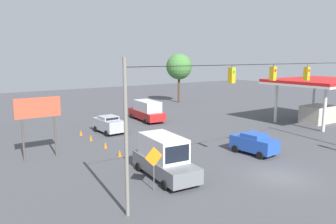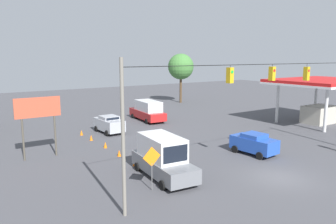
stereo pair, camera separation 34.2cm
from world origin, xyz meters
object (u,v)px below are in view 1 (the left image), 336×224
(roadside_billboard, at_px, (38,114))
(work_zone_sign, at_px, (154,160))
(traffic_cone_fourth, at_px, (105,145))
(box_truck_grey_parked_shoulder, at_px, (164,157))
(traffic_cone_farthest, at_px, (81,133))
(tree_horizon_right, at_px, (179,67))
(gas_station, at_px, (319,91))
(sedan_silver_withflow_far, at_px, (109,124))
(overhead_signal_span, at_px, (272,101))
(sedan_blue_crossing_near, at_px, (254,143))
(traffic_cone_third, at_px, (120,153))
(box_truck_red_oncoming_deep, at_px, (147,111))
(traffic_cone_second, at_px, (136,162))
(traffic_cone_fifth, at_px, (91,138))
(traffic_cone_nearest, at_px, (160,173))

(roadside_billboard, distance_m, work_zone_sign, 11.84)
(traffic_cone_fourth, bearing_deg, box_truck_grey_parked_shoulder, 92.68)
(traffic_cone_farthest, bearing_deg, tree_horizon_right, -148.61)
(gas_station, bearing_deg, sedan_silver_withflow_far, -22.16)
(overhead_signal_span, xyz_separation_m, tree_horizon_right, (-16.64, -33.37, 1.24))
(sedan_blue_crossing_near, bearing_deg, box_truck_grey_parked_shoulder, 0.49)
(overhead_signal_span, height_order, traffic_cone_third, overhead_signal_span)
(box_truck_red_oncoming_deep, height_order, traffic_cone_second, box_truck_red_oncoming_deep)
(traffic_cone_second, bearing_deg, sedan_blue_crossing_near, 163.18)
(sedan_blue_crossing_near, xyz_separation_m, traffic_cone_fourth, (9.89, -8.99, -0.67))
(traffic_cone_fifth, xyz_separation_m, tree_horizon_right, (-23.78, -17.25, 6.23))
(tree_horizon_right, bearing_deg, traffic_cone_nearest, 51.50)
(box_truck_grey_parked_shoulder, bearing_deg, traffic_cone_fourth, -87.32)
(work_zone_sign, bearing_deg, traffic_cone_fourth, -97.81)
(traffic_cone_second, relative_size, work_zone_sign, 0.20)
(sedan_silver_withflow_far, distance_m, traffic_cone_second, 11.85)
(gas_station, height_order, work_zone_sign, gas_station)
(overhead_signal_span, distance_m, sedan_silver_withflow_far, 19.23)
(sedan_silver_withflow_far, height_order, traffic_cone_third, sedan_silver_withflow_far)
(box_truck_red_oncoming_deep, xyz_separation_m, traffic_cone_nearest, (9.90, 18.32, -1.02))
(sedan_blue_crossing_near, height_order, traffic_cone_fourth, sedan_blue_crossing_near)
(gas_station, bearing_deg, box_truck_grey_parked_shoulder, 9.85)
(sedan_blue_crossing_near, xyz_separation_m, roadside_billboard, (15.56, -9.17, 2.81))
(sedan_blue_crossing_near, bearing_deg, tree_horizon_right, -115.01)
(work_zone_sign, relative_size, tree_horizon_right, 0.32)
(box_truck_red_oncoming_deep, relative_size, sedan_blue_crossing_near, 1.70)
(traffic_cone_nearest, relative_size, traffic_cone_farthest, 1.00)
(box_truck_grey_parked_shoulder, height_order, traffic_cone_second, box_truck_grey_parked_shoulder)
(sedan_silver_withflow_far, bearing_deg, sedan_blue_crossing_near, 115.95)
(box_truck_grey_parked_shoulder, relative_size, sedan_blue_crossing_near, 1.55)
(traffic_cone_nearest, relative_size, traffic_cone_second, 1.00)
(sedan_blue_crossing_near, distance_m, traffic_cone_fourth, 13.38)
(sedan_silver_withflow_far, distance_m, roadside_billboard, 10.42)
(sedan_silver_withflow_far, relative_size, work_zone_sign, 1.49)
(traffic_cone_third, xyz_separation_m, work_zone_sign, (1.41, 7.69, 1.70))
(traffic_cone_farthest, height_order, tree_horizon_right, tree_horizon_right)
(box_truck_red_oncoming_deep, bearing_deg, traffic_cone_nearest, 61.61)
(overhead_signal_span, xyz_separation_m, box_truck_grey_parked_shoulder, (6.63, -3.70, -3.84))
(traffic_cone_nearest, bearing_deg, traffic_cone_fifth, -89.22)
(traffic_cone_nearest, relative_size, traffic_cone_fourth, 1.00)
(box_truck_grey_parked_shoulder, xyz_separation_m, box_truck_red_oncoming_deep, (-9.56, -18.31, -0.12))
(traffic_cone_nearest, bearing_deg, traffic_cone_fourth, -89.49)
(traffic_cone_fourth, height_order, traffic_cone_farthest, same)
(box_truck_grey_parked_shoulder, height_order, sedan_blue_crossing_near, box_truck_grey_parked_shoulder)
(roadside_billboard, bearing_deg, box_truck_red_oncoming_deep, -149.94)
(traffic_cone_nearest, bearing_deg, sedan_silver_withflow_far, -100.73)
(tree_horizon_right, bearing_deg, box_truck_red_oncoming_deep, 39.66)
(traffic_cone_third, height_order, traffic_cone_fifth, same)
(traffic_cone_fourth, relative_size, roadside_billboard, 0.11)
(sedan_blue_crossing_near, xyz_separation_m, tree_horizon_right, (-13.80, -29.59, 5.56))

